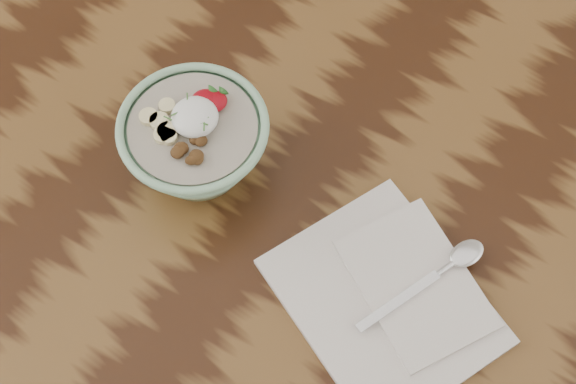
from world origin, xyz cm
name	(u,v)px	position (x,y,z in cm)	size (l,w,h in cm)	color
table	(300,211)	(0.00, 0.00, 65.70)	(160.00, 90.00, 75.00)	black
breakfast_bowl	(196,142)	(-10.83, -5.83, 80.83)	(17.11, 17.11, 11.69)	#91C39C
napkin	(390,297)	(16.80, -6.73, 75.61)	(28.97, 26.38, 1.45)	silver
spoon	(450,265)	(20.29, -0.13, 76.84)	(7.74, 17.10, 0.91)	silver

